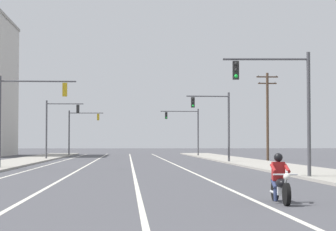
{
  "coord_description": "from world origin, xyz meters",
  "views": [
    {
      "loc": [
        -0.43,
        -7.22,
        1.76
      ],
      "look_at": [
        1.61,
        25.11,
        3.14
      ],
      "focal_mm": 69.01,
      "sensor_mm": 36.0,
      "label": 1
    }
  ],
  "objects_px": {
    "traffic_signal_far_left": "(79,126)",
    "traffic_signal_mid_right": "(217,117)",
    "motorcycle_with_rider": "(280,183)",
    "traffic_signal_near_left": "(22,107)",
    "traffic_signal_mid_left": "(57,121)",
    "utility_pole_right_far": "(267,113)",
    "traffic_signal_near_right": "(284,96)",
    "traffic_signal_far_right": "(187,125)"
  },
  "relations": [
    {
      "from": "traffic_signal_far_left",
      "to": "traffic_signal_mid_right",
      "type": "bearing_deg",
      "value": -66.17
    },
    {
      "from": "motorcycle_with_rider",
      "to": "traffic_signal_near_left",
      "type": "distance_m",
      "value": 27.23
    },
    {
      "from": "traffic_signal_near_left",
      "to": "traffic_signal_mid_right",
      "type": "relative_size",
      "value": 1.0
    },
    {
      "from": "traffic_signal_mid_left",
      "to": "utility_pole_right_far",
      "type": "height_order",
      "value": "utility_pole_right_far"
    },
    {
      "from": "traffic_signal_mid_left",
      "to": "traffic_signal_far_left",
      "type": "relative_size",
      "value": 1.0
    },
    {
      "from": "traffic_signal_near_right",
      "to": "traffic_signal_mid_right",
      "type": "relative_size",
      "value": 1.0
    },
    {
      "from": "motorcycle_with_rider",
      "to": "traffic_signal_near_left",
      "type": "relative_size",
      "value": 0.35
    },
    {
      "from": "traffic_signal_near_right",
      "to": "utility_pole_right_far",
      "type": "distance_m",
      "value": 32.89
    },
    {
      "from": "motorcycle_with_rider",
      "to": "utility_pole_right_far",
      "type": "bearing_deg",
      "value": 78.03
    },
    {
      "from": "traffic_signal_near_left",
      "to": "traffic_signal_mid_right",
      "type": "xyz_separation_m",
      "value": [
        14.81,
        13.01,
        -0.08
      ]
    },
    {
      "from": "traffic_signal_mid_right",
      "to": "motorcycle_with_rider",
      "type": "bearing_deg",
      "value": -95.17
    },
    {
      "from": "motorcycle_with_rider",
      "to": "traffic_signal_far_right",
      "type": "distance_m",
      "value": 64.84
    },
    {
      "from": "motorcycle_with_rider",
      "to": "traffic_signal_near_right",
      "type": "distance_m",
      "value": 13.13
    },
    {
      "from": "traffic_signal_far_right",
      "to": "traffic_signal_far_left",
      "type": "height_order",
      "value": "same"
    },
    {
      "from": "traffic_signal_far_left",
      "to": "utility_pole_right_far",
      "type": "bearing_deg",
      "value": -51.4
    },
    {
      "from": "traffic_signal_far_left",
      "to": "utility_pole_right_far",
      "type": "distance_m",
      "value": 32.89
    },
    {
      "from": "traffic_signal_near_right",
      "to": "utility_pole_right_far",
      "type": "height_order",
      "value": "utility_pole_right_far"
    },
    {
      "from": "motorcycle_with_rider",
      "to": "traffic_signal_far_left",
      "type": "height_order",
      "value": "traffic_signal_far_left"
    },
    {
      "from": "traffic_signal_mid_right",
      "to": "utility_pole_right_far",
      "type": "relative_size",
      "value": 0.71
    },
    {
      "from": "traffic_signal_near_left",
      "to": "traffic_signal_mid_right",
      "type": "height_order",
      "value": "same"
    },
    {
      "from": "traffic_signal_near_left",
      "to": "traffic_signal_mid_left",
      "type": "distance_m",
      "value": 24.86
    },
    {
      "from": "traffic_signal_near_right",
      "to": "traffic_signal_far_left",
      "type": "xyz_separation_m",
      "value": [
        -14.25,
        57.97,
        0.03
      ]
    },
    {
      "from": "motorcycle_with_rider",
      "to": "traffic_signal_far_left",
      "type": "relative_size",
      "value": 0.35
    },
    {
      "from": "utility_pole_right_far",
      "to": "traffic_signal_mid_right",
      "type": "bearing_deg",
      "value": -130.61
    },
    {
      "from": "traffic_signal_mid_left",
      "to": "utility_pole_right_far",
      "type": "distance_m",
      "value": 21.8
    },
    {
      "from": "traffic_signal_near_right",
      "to": "traffic_signal_far_left",
      "type": "relative_size",
      "value": 1.0
    },
    {
      "from": "utility_pole_right_far",
      "to": "traffic_signal_near_right",
      "type": "bearing_deg",
      "value": -100.99
    },
    {
      "from": "traffic_signal_far_right",
      "to": "traffic_signal_far_left",
      "type": "relative_size",
      "value": 1.0
    },
    {
      "from": "motorcycle_with_rider",
      "to": "traffic_signal_near_left",
      "type": "height_order",
      "value": "traffic_signal_near_left"
    },
    {
      "from": "traffic_signal_far_left",
      "to": "traffic_signal_far_right",
      "type": "bearing_deg",
      "value": -21.19
    },
    {
      "from": "motorcycle_with_rider",
      "to": "traffic_signal_far_right",
      "type": "relative_size",
      "value": 0.35
    },
    {
      "from": "traffic_signal_far_right",
      "to": "utility_pole_right_far",
      "type": "height_order",
      "value": "utility_pole_right_far"
    },
    {
      "from": "traffic_signal_near_left",
      "to": "motorcycle_with_rider",
      "type": "bearing_deg",
      "value": -64.98
    },
    {
      "from": "traffic_signal_near_left",
      "to": "traffic_signal_far_left",
      "type": "distance_m",
      "value": 45.77
    },
    {
      "from": "traffic_signal_near_left",
      "to": "traffic_signal_mid_left",
      "type": "xyz_separation_m",
      "value": [
        -0.4,
        24.85,
        -0.08
      ]
    },
    {
      "from": "traffic_signal_far_left",
      "to": "utility_pole_right_far",
      "type": "xyz_separation_m",
      "value": [
        20.51,
        -25.7,
        0.61
      ]
    },
    {
      "from": "traffic_signal_mid_left",
      "to": "utility_pole_right_far",
      "type": "xyz_separation_m",
      "value": [
        21.26,
        -4.78,
        0.67
      ]
    },
    {
      "from": "traffic_signal_near_left",
      "to": "utility_pole_right_far",
      "type": "height_order",
      "value": "utility_pole_right_far"
    },
    {
      "from": "traffic_signal_near_left",
      "to": "utility_pole_right_far",
      "type": "xyz_separation_m",
      "value": [
        20.86,
        20.07,
        0.59
      ]
    },
    {
      "from": "traffic_signal_near_left",
      "to": "traffic_signal_far_right",
      "type": "xyz_separation_m",
      "value": [
        14.73,
        40.19,
        -0.01
      ]
    },
    {
      "from": "traffic_signal_mid_left",
      "to": "traffic_signal_far_left",
      "type": "bearing_deg",
      "value": 87.96
    },
    {
      "from": "traffic_signal_mid_left",
      "to": "traffic_signal_far_right",
      "type": "xyz_separation_m",
      "value": [
        15.12,
        15.34,
        0.07
      ]
    }
  ]
}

